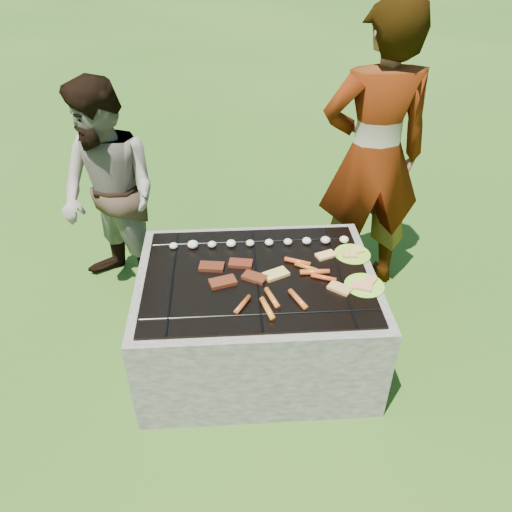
% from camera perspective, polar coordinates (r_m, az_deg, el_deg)
% --- Properties ---
extents(lawn, '(60.00, 60.00, 0.00)m').
position_cam_1_polar(lawn, '(3.11, 0.06, -11.12)').
color(lawn, '#214C13').
rests_on(lawn, ground).
extents(fire_pit, '(1.30, 1.00, 0.62)m').
position_cam_1_polar(fire_pit, '(2.91, 0.06, -7.29)').
color(fire_pit, gray).
rests_on(fire_pit, ground).
extents(mushrooms, '(1.05, 0.06, 0.04)m').
position_cam_1_polar(mushrooms, '(2.92, 0.36, 1.56)').
color(mushrooms, silver).
rests_on(mushrooms, fire_pit).
extents(pork_slabs, '(0.38, 0.27, 0.02)m').
position_cam_1_polar(pork_slabs, '(2.70, -2.86, -1.88)').
color(pork_slabs, maroon).
rests_on(pork_slabs, fire_pit).
extents(sausages, '(0.56, 0.50, 0.03)m').
position_cam_1_polar(sausages, '(2.60, 3.97, -3.48)').
color(sausages, '#CF4F22').
rests_on(sausages, fire_pit).
extents(bread_on_grate, '(0.46, 0.41, 0.02)m').
position_cam_1_polar(bread_on_grate, '(2.71, 5.99, -2.00)').
color(bread_on_grate, '#D2C26B').
rests_on(bread_on_grate, fire_pit).
extents(plate_far, '(0.21, 0.21, 0.03)m').
position_cam_1_polar(plate_far, '(2.91, 10.96, 0.19)').
color(plate_far, yellow).
rests_on(plate_far, fire_pit).
extents(plate_near, '(0.24, 0.24, 0.03)m').
position_cam_1_polar(plate_near, '(2.69, 12.28, -3.32)').
color(plate_near, '#C8FB3C').
rests_on(plate_near, fire_pit).
extents(cook, '(0.70, 0.47, 1.88)m').
position_cam_1_polar(cook, '(3.29, 13.25, 10.92)').
color(cook, '#A39A87').
rests_on(cook, ground).
extents(bystander, '(0.90, 0.89, 1.47)m').
position_cam_1_polar(bystander, '(3.31, -16.32, 6.55)').
color(bystander, '#A7958B').
rests_on(bystander, ground).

